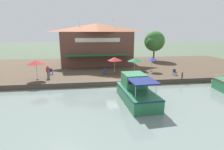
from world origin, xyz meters
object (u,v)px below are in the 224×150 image
at_px(patio_umbrella_mid_patio_right, 152,59).
at_px(person_at_quay_edge, 48,70).
at_px(patio_umbrella_back_row, 115,59).
at_px(cafe_chair_mid_patio, 51,71).
at_px(tree_downstream_bank, 154,42).
at_px(waterfront_restaurant, 97,44).
at_px(patio_umbrella_far_corner, 36,62).
at_px(cafe_chair_back_row_seat, 105,71).
at_px(mooring_post, 182,76).
at_px(patio_umbrella_near_quay_edge, 135,60).
at_px(cafe_chair_far_corner_seat, 175,72).
at_px(motorboat_second_along, 135,90).

xyz_separation_m(patio_umbrella_mid_patio_right, person_at_quay_edge, (1.97, -15.45, -0.96)).
bearing_deg(person_at_quay_edge, patio_umbrella_back_row, 96.90).
height_order(cafe_chair_mid_patio, tree_downstream_bank, tree_downstream_bank).
bearing_deg(waterfront_restaurant, tree_downstream_bank, 100.75).
height_order(patio_umbrella_far_corner, cafe_chair_back_row_seat, patio_umbrella_far_corner).
bearing_deg(person_at_quay_edge, patio_umbrella_mid_patio_right, 97.28).
distance_m(person_at_quay_edge, mooring_post, 18.17).
relative_size(patio_umbrella_near_quay_edge, patio_umbrella_mid_patio_right, 1.02).
distance_m(patio_umbrella_back_row, mooring_post, 9.69).
height_order(cafe_chair_back_row_seat, mooring_post, mooring_post).
xyz_separation_m(cafe_chair_mid_patio, tree_downstream_bank, (-10.71, 19.85, 3.61)).
height_order(patio_umbrella_mid_patio_right, patio_umbrella_back_row, patio_umbrella_back_row).
relative_size(patio_umbrella_mid_patio_right, person_at_quay_edge, 1.34).
xyz_separation_m(patio_umbrella_back_row, tree_downstream_bank, (-11.62, 10.45, 1.83)).
xyz_separation_m(cafe_chair_far_corner_seat, cafe_chair_back_row_seat, (-1.75, -10.07, 0.00)).
height_order(patio_umbrella_far_corner, person_at_quay_edge, patio_umbrella_far_corner).
relative_size(cafe_chair_far_corner_seat, motorboat_second_along, 0.12).
relative_size(patio_umbrella_far_corner, tree_downstream_bank, 0.41).
bearing_deg(patio_umbrella_far_corner, patio_umbrella_near_quay_edge, 97.43).
bearing_deg(cafe_chair_far_corner_seat, person_at_quay_edge, -92.61).
bearing_deg(cafe_chair_far_corner_seat, mooring_post, -2.77).
distance_m(cafe_chair_far_corner_seat, person_at_quay_edge, 18.03).
xyz_separation_m(waterfront_restaurant, patio_umbrella_far_corner, (11.14, -8.49, -1.62)).
relative_size(motorboat_second_along, mooring_post, 8.15).
xyz_separation_m(person_at_quay_edge, mooring_post, (3.13, 17.89, -0.62)).
bearing_deg(patio_umbrella_near_quay_edge, mooring_post, 52.60).
distance_m(patio_umbrella_near_quay_edge, cafe_chair_mid_patio, 12.63).
bearing_deg(cafe_chair_back_row_seat, person_at_quay_edge, -83.33).
xyz_separation_m(patio_umbrella_far_corner, tree_downstream_bank, (-13.53, 21.07, 1.77)).
bearing_deg(mooring_post, patio_umbrella_mid_patio_right, -154.46).
bearing_deg(tree_downstream_bank, waterfront_restaurant, -79.25).
height_order(cafe_chair_back_row_seat, tree_downstream_bank, tree_downstream_bank).
bearing_deg(mooring_post, tree_downstream_bank, 173.05).
distance_m(motorboat_second_along, tree_downstream_bank, 23.25).
bearing_deg(waterfront_restaurant, mooring_post, 38.23).
distance_m(cafe_chair_back_row_seat, person_at_quay_edge, 8.00).
relative_size(patio_umbrella_near_quay_edge, cafe_chair_mid_patio, 2.77).
bearing_deg(waterfront_restaurant, patio_umbrella_mid_patio_right, 44.31).
bearing_deg(cafe_chair_mid_patio, patio_umbrella_mid_patio_right, 89.73).
bearing_deg(cafe_chair_far_corner_seat, cafe_chair_mid_patio, -99.04).
relative_size(patio_umbrella_far_corner, cafe_chair_far_corner_seat, 3.07).
relative_size(patio_umbrella_mid_patio_right, tree_downstream_bank, 0.36).
bearing_deg(waterfront_restaurant, patio_umbrella_back_row, 12.98).
relative_size(patio_umbrella_near_quay_edge, patio_umbrella_far_corner, 0.90).
bearing_deg(cafe_chair_mid_patio, patio_umbrella_near_quay_edge, 85.28).
xyz_separation_m(patio_umbrella_far_corner, patio_umbrella_back_row, (-1.91, 10.62, -0.06)).
height_order(patio_umbrella_back_row, cafe_chair_mid_patio, patio_umbrella_back_row).
bearing_deg(patio_umbrella_near_quay_edge, patio_umbrella_back_row, -92.24).
bearing_deg(cafe_chair_back_row_seat, cafe_chair_mid_patio, -98.01).
xyz_separation_m(waterfront_restaurant, mooring_post, (13.50, 10.64, -3.48)).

